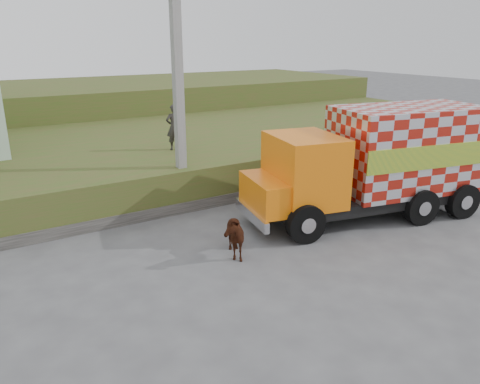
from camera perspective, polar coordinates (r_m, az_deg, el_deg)
ground at (r=14.01m, az=4.87°, el=-6.60°), size 120.00×120.00×0.00m
embankment at (r=22.16m, az=-10.61°, el=4.58°), size 40.00×12.00×1.50m
embankment_far at (r=33.34m, az=-18.38°, el=9.81°), size 40.00×12.00×3.00m
retaining_strip at (r=16.44m, az=-9.55°, el=-2.19°), size 16.00×0.50×0.40m
utility_pole at (r=16.29m, az=-7.51°, el=11.77°), size 1.20×0.30×8.00m
cargo_truck at (r=16.48m, az=16.54°, el=3.57°), size 8.66×4.27×3.70m
cow at (r=13.18m, az=-1.11°, el=-5.16°), size 1.12×1.65×1.27m
pedestrian at (r=19.35m, az=-8.02°, el=7.84°), size 0.73×0.52×1.87m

